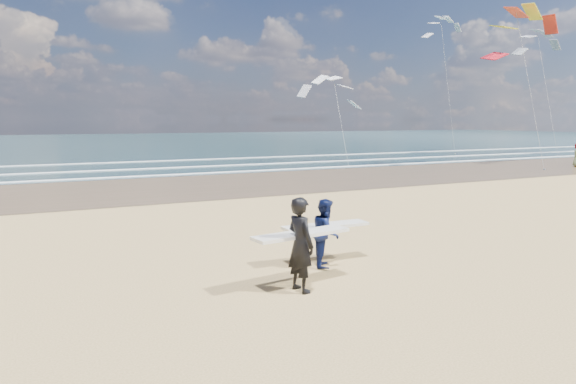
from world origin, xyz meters
TOP-DOWN VIEW (x-y plane):
  - wet_sand_strip at (20.00, 18.00)m, footprint 220.00×12.00m
  - ocean at (20.00, 72.00)m, footprint 220.00×100.00m
  - foam_breakers at (20.00, 28.10)m, footprint 220.00×11.70m
  - surfer_near at (0.36, -0.04)m, footprint 2.25×1.15m
  - surfer_far at (1.72, 1.29)m, footprint 2.21×1.13m
  - kite_0 at (27.81, 17.65)m, footprint 7.52×4.93m
  - kite_1 at (17.05, 25.70)m, footprint 5.66×4.72m
  - kite_2 at (40.27, 25.57)m, footprint 6.06×4.77m
  - kite_5 at (34.03, 32.22)m, footprint 5.03×4.65m

SIDE VIEW (x-z plane):
  - wet_sand_strip at x=20.00m, z-range 0.00..0.01m
  - ocean at x=20.00m, z-range 0.00..0.02m
  - foam_breakers at x=20.00m, z-range 0.02..0.08m
  - surfer_far at x=1.72m, z-range 0.01..1.64m
  - surfer_near at x=0.36m, z-range 0.01..1.96m
  - kite_1 at x=17.05m, z-range 0.42..8.29m
  - kite_2 at x=40.27m, z-range 0.74..14.10m
  - kite_0 at x=27.81m, z-range 1.35..14.12m
  - kite_5 at x=34.03m, z-range 0.36..15.39m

